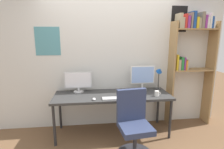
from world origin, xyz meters
TOP-DOWN VIEW (x-y plane):
  - wall_back at (-0.00, 1.02)m, footprint 4.44×0.11m
  - desk at (0.00, 0.60)m, footprint 2.04×0.68m
  - bookshelf at (1.53, 0.83)m, footprint 0.83×0.28m
  - office_chair at (0.24, -0.06)m, footprint 0.52×0.52m
  - monitor_left at (-0.60, 0.81)m, footprint 0.50×0.18m
  - monitor_right at (0.60, 0.81)m, footprint 0.45×0.18m
  - desk_lamp at (0.92, 0.79)m, footprint 0.11×0.16m
  - keyboard_main at (0.00, 0.37)m, footprint 0.38×0.13m
  - computer_mouse at (-0.33, 0.36)m, footprint 0.06×0.10m
  - coffee_mug at (0.75, 0.44)m, footprint 0.11×0.08m

SIDE VIEW (x-z plane):
  - office_chair at x=0.24m, z-range -0.09..0.90m
  - desk at x=0.00m, z-range 0.32..1.06m
  - keyboard_main at x=0.00m, z-range 0.74..0.76m
  - computer_mouse at x=-0.33m, z-range 0.74..0.77m
  - coffee_mug at x=0.75m, z-range 0.74..0.83m
  - monitor_left at x=-0.60m, z-range 0.75..1.13m
  - monitor_right at x=0.60m, z-range 0.77..1.23m
  - desk_lamp at x=0.92m, z-range 0.82..1.27m
  - wall_back at x=0.00m, z-range 0.00..2.60m
  - bookshelf at x=1.53m, z-range 0.36..2.55m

